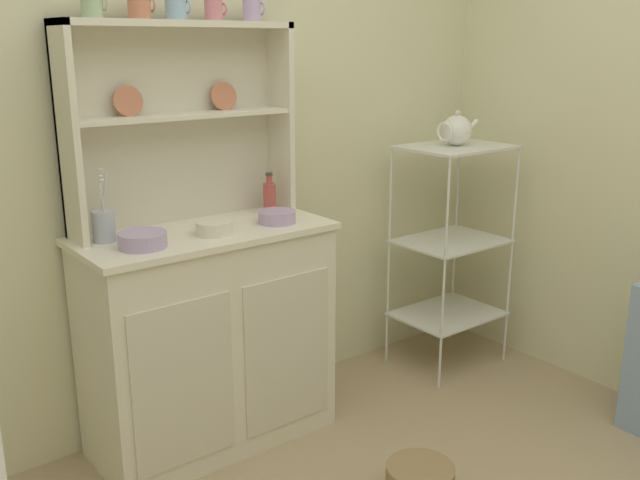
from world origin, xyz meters
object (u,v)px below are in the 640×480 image
hutch_shelf_unit (178,109)px  jam_bottle (270,196)px  cup_sage_0 (92,5)px  utensil_jar (104,225)px  bowl_mixing_large (143,240)px  porcelain_teapot (457,130)px  hutch_cabinet (209,335)px  bakers_rack (451,233)px

hutch_shelf_unit → jam_bottle: bearing=-12.4°
cup_sage_0 → utensil_jar: cup_sage_0 is taller
hutch_shelf_unit → utensil_jar: (-0.35, -0.09, -0.37)m
hutch_shelf_unit → cup_sage_0: bearing=-172.4°
jam_bottle → cup_sage_0: bearing=176.9°
bowl_mixing_large → porcelain_teapot: 1.57m
hutch_cabinet → hutch_shelf_unit: size_ratio=1.08×
hutch_shelf_unit → bowl_mixing_large: 0.54m
hutch_shelf_unit → jam_bottle: (0.35, -0.08, -0.36)m
porcelain_teapot → cup_sage_0: bearing=172.7°
hutch_shelf_unit → porcelain_teapot: (1.27, -0.24, -0.15)m
hutch_shelf_unit → utensil_jar: hutch_shelf_unit is taller
cup_sage_0 → bowl_mixing_large: bearing=-80.2°
bakers_rack → jam_bottle: bakers_rack is taller
hutch_shelf_unit → jam_bottle: 0.51m
utensil_jar → cup_sage_0: bearing=48.2°
bowl_mixing_large → utensil_jar: size_ratio=0.65×
porcelain_teapot → hutch_cabinet: bearing=176.4°
bakers_rack → porcelain_teapot: porcelain_teapot is taller
hutch_shelf_unit → bowl_mixing_large: size_ratio=5.34×
jam_bottle → porcelain_teapot: 0.96m
hutch_shelf_unit → porcelain_teapot: 1.30m
hutch_shelf_unit → bakers_rack: (1.27, -0.24, -0.63)m
hutch_cabinet → cup_sage_0: bearing=158.4°
bakers_rack → cup_sage_0: 1.88m
hutch_cabinet → porcelain_teapot: bearing=-3.6°
cup_sage_0 → bowl_mixing_large: (0.03, -0.20, -0.76)m
hutch_shelf_unit → jam_bottle: hutch_shelf_unit is taller
hutch_cabinet → utensil_jar: (-0.35, 0.08, 0.48)m
hutch_cabinet → jam_bottle: size_ratio=5.76×
bakers_rack → porcelain_teapot: (-0.00, 0.00, 0.49)m
bowl_mixing_large → utensil_jar: bearing=115.8°
cup_sage_0 → hutch_shelf_unit: bearing=7.6°
bakers_rack → porcelain_teapot: size_ratio=4.70×
cup_sage_0 → utensil_jar: (-0.04, -0.04, -0.73)m
jam_bottle → bakers_rack: bearing=-10.2°
hutch_cabinet → hutch_shelf_unit: bearing=90.0°
bakers_rack → porcelain_teapot: 0.49m
jam_bottle → hutch_shelf_unit: bearing=167.6°
jam_bottle → utensil_jar: bearing=-179.3°
bakers_rack → bowl_mixing_large: bearing=179.7°
cup_sage_0 → bowl_mixing_large: size_ratio=0.52×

